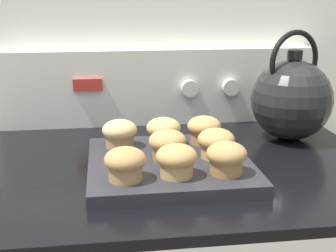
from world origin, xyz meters
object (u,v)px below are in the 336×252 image
muffin_r1_c2 (216,143)px  muffin_r2_c0 (120,133)px  muffin_r0_c1 (177,160)px  muffin_r2_c2 (204,129)px  muffin_r0_c2 (227,157)px  tea_kettle (292,98)px  muffin_pan (169,165)px  muffin_r2_c1 (163,131)px  muffin_r1_c1 (167,144)px  muffin_r0_c0 (125,163)px

muffin_r1_c2 → muffin_r2_c0: size_ratio=1.00×
muffin_r0_c1 → muffin_r2_c2: same height
muffin_r0_c2 → tea_kettle: size_ratio=0.28×
muffin_r0_c1 → muffin_pan: bearing=90.4°
muffin_r2_c0 → tea_kettle: size_ratio=0.28×
muffin_pan → muffin_r2_c1: (0.00, 0.09, 0.04)m
tea_kettle → muffin_r1_c2: bearing=-142.6°
muffin_r2_c1 → muffin_r2_c0: bearing=-177.8°
muffin_r1_c1 → tea_kettle: tea_kettle is taller
muffin_pan → muffin_r0_c1: size_ratio=4.30×
muffin_r2_c2 → tea_kettle: size_ratio=0.28×
tea_kettle → muffin_r1_c1: bearing=-152.6°
muffin_r2_c1 → tea_kettle: 0.30m
muffin_r0_c1 → muffin_r2_c0: same height
muffin_r0_c0 → muffin_r0_c2: 0.17m
muffin_r1_c1 → tea_kettle: 0.34m
muffin_pan → muffin_r0_c2: bearing=-43.7°
muffin_r1_c2 → muffin_r2_c2: (-0.00, 0.09, 0.00)m
muffin_r2_c2 → tea_kettle: 0.22m
muffin_r1_c2 → muffin_r2_c1: (-0.09, 0.09, 0.00)m
muffin_r1_c1 → muffin_r2_c1: same height
muffin_r2_c0 → tea_kettle: (0.38, 0.07, 0.04)m
muffin_r2_c0 → muffin_r2_c2: bearing=1.3°
tea_kettle → muffin_r2_c1: bearing=-166.8°
muffin_r1_c2 → muffin_r2_c2: 0.09m
muffin_pan → muffin_r1_c1: bearing=152.7°
muffin_r2_c0 → muffin_r2_c2: 0.17m
muffin_pan → tea_kettle: size_ratio=1.22×
muffin_r0_c0 → muffin_r1_c1: same height
muffin_pan → muffin_r1_c2: size_ratio=4.30×
muffin_r1_c2 → muffin_r2_c0: 0.19m
muffin_r1_c1 → muffin_r2_c2: 0.12m
muffin_r2_c1 → muffin_r0_c1: bearing=-90.0°
muffin_pan → muffin_r1_c2: muffin_r1_c2 is taller
muffin_r0_c0 → muffin_r0_c1: 0.08m
muffin_r2_c0 → tea_kettle: 0.39m
muffin_r0_c2 → muffin_r2_c1: (-0.08, 0.17, 0.00)m
muffin_r0_c1 → muffin_r2_c0: size_ratio=1.00×
muffin_pan → muffin_r1_c2: 0.10m
muffin_r0_c0 → muffin_r2_c0: bearing=90.8°
muffin_r0_c2 → muffin_r2_c2: bearing=90.7°
muffin_r0_c1 → muffin_r0_c2: (0.08, 0.00, 0.00)m
muffin_pan → muffin_r1_c1: 0.04m
muffin_r0_c2 → tea_kettle: tea_kettle is taller
muffin_r1_c1 → tea_kettle: bearing=27.4°
muffin_r0_c0 → muffin_r2_c1: 0.19m
muffin_pan → muffin_r2_c0: muffin_r2_c0 is taller
muffin_pan → muffin_r2_c0: 0.13m
muffin_r1_c1 → muffin_r2_c1: size_ratio=1.00×
muffin_r0_c0 → muffin_r2_c2: size_ratio=1.00×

